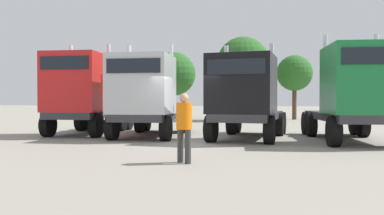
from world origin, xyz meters
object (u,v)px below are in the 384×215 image
Objects in this scene: semi_truck_red at (82,93)px; semi_truck_green at (356,93)px; semi_truck_black at (245,96)px; semi_truck_silver at (146,96)px; visitor_in_hivis at (184,123)px.

semi_truck_green is (11.65, -0.95, -0.07)m from semi_truck_red.
semi_truck_black is 4.13m from semi_truck_green.
semi_truck_green reaches higher than semi_truck_black.
semi_truck_green reaches higher than semi_truck_silver.
semi_truck_black is 0.95× the size of semi_truck_green.
semi_truck_silver is 7.04m from visitor_in_hivis.
semi_truck_black is at bearing 24.70° from visitor_in_hivis.
semi_truck_silver is 1.03× the size of semi_truck_black.
semi_truck_black is (7.54, -0.70, -0.19)m from semi_truck_red.
visitor_in_hivis is (-0.97, -6.17, -0.72)m from semi_truck_black.
semi_truck_silver is at bearing -85.61° from semi_truck_black.
semi_truck_red is 0.92× the size of semi_truck_green.
semi_truck_green is (8.30, -0.30, 0.10)m from semi_truck_silver.
semi_truck_red is 11.69m from semi_truck_green.
semi_truck_black is at bearing 79.48° from semi_truck_red.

